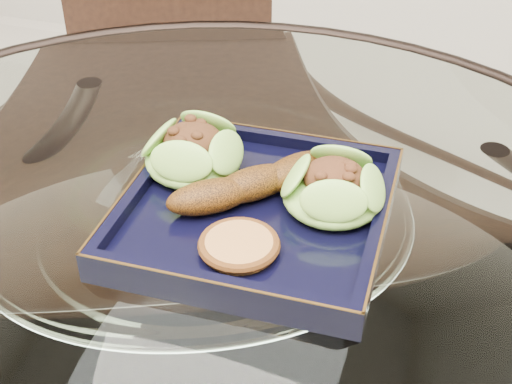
% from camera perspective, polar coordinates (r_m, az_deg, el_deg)
% --- Properties ---
extents(dining_table, '(1.13, 1.13, 0.77)m').
position_cam_1_polar(dining_table, '(0.85, -4.20, -12.33)').
color(dining_table, white).
rests_on(dining_table, ground).
extents(dining_chair, '(0.49, 0.49, 0.88)m').
position_cam_1_polar(dining_chair, '(1.33, -6.39, 2.08)').
color(dining_chair, black).
rests_on(dining_chair, ground).
extents(navy_plate, '(0.28, 0.28, 0.02)m').
position_cam_1_polar(navy_plate, '(0.75, 0.00, -1.86)').
color(navy_plate, black).
rests_on(navy_plate, dining_table).
extents(lettuce_wrap_left, '(0.14, 0.14, 0.04)m').
position_cam_1_polar(lettuce_wrap_left, '(0.79, -5.07, 3.01)').
color(lettuce_wrap_left, '#689D2D').
rests_on(lettuce_wrap_left, navy_plate).
extents(lettuce_wrap_right, '(0.13, 0.13, 0.04)m').
position_cam_1_polar(lettuce_wrap_right, '(0.74, 6.19, 0.05)').
color(lettuce_wrap_right, '#5D942A').
rests_on(lettuce_wrap_right, navy_plate).
extents(roasted_plantain, '(0.16, 0.16, 0.03)m').
position_cam_1_polar(roasted_plantain, '(0.75, -0.18, 0.69)').
color(roasted_plantain, '#572E09').
rests_on(roasted_plantain, navy_plate).
extents(crumb_patty, '(0.09, 0.09, 0.01)m').
position_cam_1_polar(crumb_patty, '(0.68, -1.36, -4.36)').
color(crumb_patty, '#B7753D').
rests_on(crumb_patty, navy_plate).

